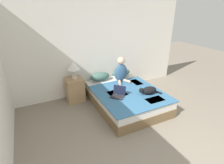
{
  "coord_description": "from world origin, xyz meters",
  "views": [
    {
      "loc": [
        -1.65,
        -0.94,
        2.3
      ],
      "look_at": [
        -0.09,
        2.18,
        0.77
      ],
      "focal_mm": 28.0,
      "sensor_mm": 36.0,
      "label": 1
    }
  ],
  "objects_px": {
    "table_lamp": "(73,66)",
    "nightstand": "(75,90)",
    "person_sitting": "(121,71)",
    "laptop_open": "(118,94)",
    "cat_tabby": "(148,90)",
    "pillow_far": "(121,73)",
    "bed": "(125,97)",
    "pillow_near": "(100,77)"
  },
  "relations": [
    {
      "from": "table_lamp",
      "to": "nightstand",
      "type": "bearing_deg",
      "value": -130.87
    },
    {
      "from": "nightstand",
      "to": "person_sitting",
      "type": "bearing_deg",
      "value": -11.79
    },
    {
      "from": "laptop_open",
      "to": "nightstand",
      "type": "distance_m",
      "value": 1.24
    },
    {
      "from": "cat_tabby",
      "to": "table_lamp",
      "type": "distance_m",
      "value": 1.9
    },
    {
      "from": "pillow_far",
      "to": "table_lamp",
      "type": "height_order",
      "value": "table_lamp"
    },
    {
      "from": "person_sitting",
      "to": "table_lamp",
      "type": "xyz_separation_m",
      "value": [
        -1.19,
        0.28,
        0.24
      ]
    },
    {
      "from": "pillow_far",
      "to": "table_lamp",
      "type": "xyz_separation_m",
      "value": [
        -1.36,
        -0.02,
        0.42
      ]
    },
    {
      "from": "bed",
      "to": "cat_tabby",
      "type": "xyz_separation_m",
      "value": [
        0.35,
        -0.43,
        0.31
      ]
    },
    {
      "from": "laptop_open",
      "to": "nightstand",
      "type": "relative_size",
      "value": 0.64
    },
    {
      "from": "pillow_near",
      "to": "cat_tabby",
      "type": "relative_size",
      "value": 1.05
    },
    {
      "from": "pillow_near",
      "to": "cat_tabby",
      "type": "xyz_separation_m",
      "value": [
        0.68,
        -1.25,
        -0.02
      ]
    },
    {
      "from": "bed",
      "to": "person_sitting",
      "type": "relative_size",
      "value": 2.95
    },
    {
      "from": "pillow_near",
      "to": "nightstand",
      "type": "xyz_separation_m",
      "value": [
        -0.72,
        -0.05,
        -0.22
      ]
    },
    {
      "from": "pillow_far",
      "to": "person_sitting",
      "type": "relative_size",
      "value": 0.82
    },
    {
      "from": "pillow_near",
      "to": "cat_tabby",
      "type": "bearing_deg",
      "value": -61.5
    },
    {
      "from": "person_sitting",
      "to": "laptop_open",
      "type": "distance_m",
      "value": 0.91
    },
    {
      "from": "bed",
      "to": "pillow_far",
      "type": "relative_size",
      "value": 3.6
    },
    {
      "from": "pillow_far",
      "to": "table_lamp",
      "type": "bearing_deg",
      "value": -178.98
    },
    {
      "from": "pillow_far",
      "to": "laptop_open",
      "type": "height_order",
      "value": "laptop_open"
    },
    {
      "from": "bed",
      "to": "pillow_far",
      "type": "xyz_separation_m",
      "value": [
        0.33,
        0.83,
        0.32
      ]
    },
    {
      "from": "pillow_far",
      "to": "table_lamp",
      "type": "relative_size",
      "value": 1.2
    },
    {
      "from": "bed",
      "to": "nightstand",
      "type": "distance_m",
      "value": 1.32
    },
    {
      "from": "cat_tabby",
      "to": "pillow_far",
      "type": "bearing_deg",
      "value": -77.58
    },
    {
      "from": "pillow_far",
      "to": "person_sitting",
      "type": "distance_m",
      "value": 0.39
    },
    {
      "from": "cat_tabby",
      "to": "nightstand",
      "type": "height_order",
      "value": "nightstand"
    },
    {
      "from": "person_sitting",
      "to": "cat_tabby",
      "type": "bearing_deg",
      "value": -78.53
    },
    {
      "from": "bed",
      "to": "table_lamp",
      "type": "distance_m",
      "value": 1.5
    },
    {
      "from": "cat_tabby",
      "to": "pillow_near",
      "type": "bearing_deg",
      "value": -50.02
    },
    {
      "from": "bed",
      "to": "table_lamp",
      "type": "bearing_deg",
      "value": 142.11
    },
    {
      "from": "pillow_far",
      "to": "cat_tabby",
      "type": "height_order",
      "value": "pillow_far"
    },
    {
      "from": "pillow_near",
      "to": "person_sitting",
      "type": "height_order",
      "value": "person_sitting"
    },
    {
      "from": "laptop_open",
      "to": "nightstand",
      "type": "xyz_separation_m",
      "value": [
        -0.73,
        0.99,
        -0.16
      ]
    },
    {
      "from": "bed",
      "to": "pillow_near",
      "type": "xyz_separation_m",
      "value": [
        -0.33,
        0.83,
        0.32
      ]
    },
    {
      "from": "bed",
      "to": "cat_tabby",
      "type": "height_order",
      "value": "cat_tabby"
    },
    {
      "from": "bed",
      "to": "laptop_open",
      "type": "relative_size",
      "value": 5.13
    },
    {
      "from": "pillow_near",
      "to": "nightstand",
      "type": "relative_size",
      "value": 0.91
    },
    {
      "from": "pillow_far",
      "to": "nightstand",
      "type": "xyz_separation_m",
      "value": [
        -1.38,
        -0.05,
        -0.22
      ]
    },
    {
      "from": "table_lamp",
      "to": "cat_tabby",
      "type": "bearing_deg",
      "value": -41.63
    },
    {
      "from": "laptop_open",
      "to": "nightstand",
      "type": "bearing_deg",
      "value": 175.9
    },
    {
      "from": "pillow_far",
      "to": "nightstand",
      "type": "bearing_deg",
      "value": -178.02
    },
    {
      "from": "pillow_far",
      "to": "cat_tabby",
      "type": "xyz_separation_m",
      "value": [
        0.02,
        -1.25,
        -0.02
      ]
    },
    {
      "from": "person_sitting",
      "to": "cat_tabby",
      "type": "distance_m",
      "value": 0.99
    }
  ]
}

